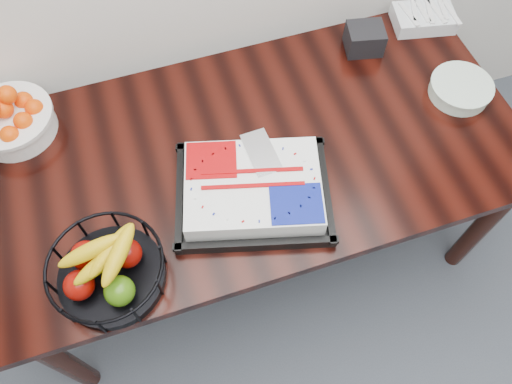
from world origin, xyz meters
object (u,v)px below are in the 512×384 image
object	(u,v)px
cake_tray	(253,189)
plate_stack	(460,89)
table	(255,162)
fruit_basket	(107,270)
tangerine_bowl	(9,116)
napkin_box	(364,39)

from	to	relation	value
cake_tray	plate_stack	bearing A→B (deg)	11.33
table	fruit_basket	size ratio (longest dim) A/B	5.56
cake_tray	tangerine_bowl	size ratio (longest dim) A/B	1.94
tangerine_bowl	fruit_basket	xyz separation A→B (m)	(0.21, -0.62, -0.01)
table	tangerine_bowl	xyz separation A→B (m)	(-0.74, 0.32, 0.16)
cake_tray	napkin_box	world-z (taller)	cake_tray
cake_tray	fruit_basket	bearing A→B (deg)	-164.48
plate_stack	cake_tray	bearing A→B (deg)	-168.67
table	napkin_box	distance (m)	0.62
cake_tray	napkin_box	xyz separation A→B (m)	(0.59, 0.48, 0.00)
plate_stack	fruit_basket	bearing A→B (deg)	-167.13
table	plate_stack	size ratio (longest dim) A/B	8.26
table	fruit_basket	xyz separation A→B (m)	(-0.53, -0.30, 0.16)
cake_tray	plate_stack	size ratio (longest dim) A/B	2.54
napkin_box	table	bearing A→B (deg)	-149.95
table	fruit_basket	world-z (taller)	fruit_basket
plate_stack	napkin_box	distance (m)	0.39
tangerine_bowl	cake_tray	bearing A→B (deg)	-36.17
napkin_box	cake_tray	bearing A→B (deg)	-141.12
plate_stack	tangerine_bowl	bearing A→B (deg)	167.55
plate_stack	napkin_box	world-z (taller)	napkin_box
cake_tray	fruit_basket	size ratio (longest dim) A/B	1.71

